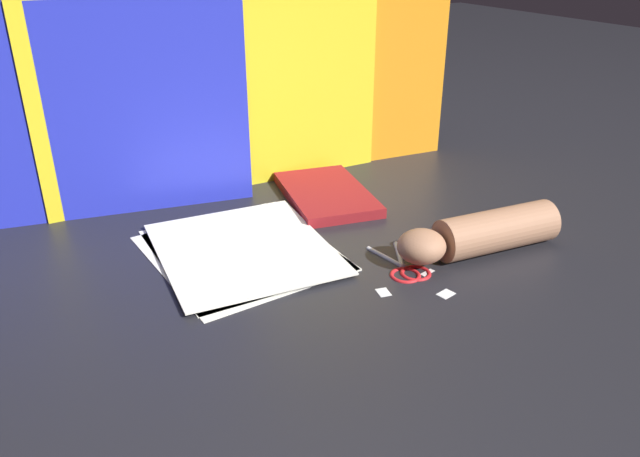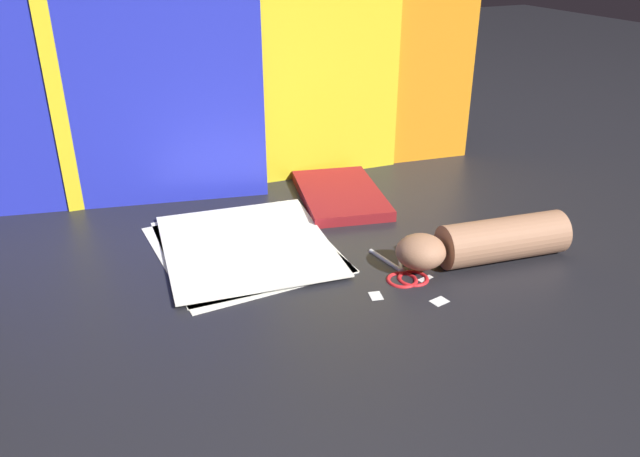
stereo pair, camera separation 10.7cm
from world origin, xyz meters
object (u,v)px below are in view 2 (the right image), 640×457
at_px(paper_stack, 246,246).
at_px(hand_forearm, 485,242).
at_px(scissors, 404,272).
at_px(book_closed, 340,195).

height_order(paper_stack, hand_forearm, hand_forearm).
distance_m(scissors, hand_forearm, 0.15).
distance_m(paper_stack, book_closed, 0.29).
relative_size(paper_stack, book_closed, 1.23).
bearing_deg(scissors, paper_stack, 137.12).
xyz_separation_m(scissors, hand_forearm, (0.15, -0.02, 0.03)).
height_order(paper_stack, book_closed, book_closed).
xyz_separation_m(book_closed, scissors, (-0.04, -0.33, -0.01)).
relative_size(book_closed, scissors, 1.98).
relative_size(book_closed, hand_forearm, 0.93).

